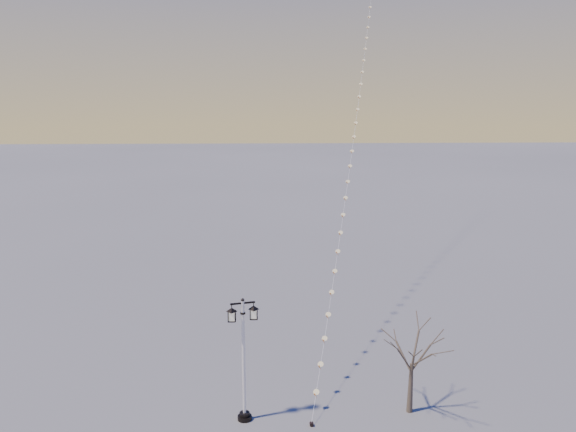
{
  "coord_description": "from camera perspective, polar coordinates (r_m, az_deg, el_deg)",
  "views": [
    {
      "loc": [
        0.1,
        -22.55,
        14.21
      ],
      "look_at": [
        1.18,
        5.7,
        8.17
      ],
      "focal_mm": 35.16,
      "sensor_mm": 36.0,
      "label": 1
    }
  ],
  "objects": [
    {
      "name": "ground",
      "position": [
        26.65,
        -2.2,
        -20.17
      ],
      "size": [
        300.0,
        300.0,
        0.0
      ],
      "primitive_type": "plane",
      "color": "slate",
      "rests_on": "ground"
    },
    {
      "name": "street_lamp",
      "position": [
        25.4,
        -4.52,
        -13.72
      ],
      "size": [
        1.43,
        0.72,
        5.74
      ],
      "rotation": [
        0.0,
        0.0,
        0.23
      ],
      "color": "black",
      "rests_on": "ground"
    },
    {
      "name": "bare_tree",
      "position": [
        26.56,
        12.46,
        -13.15
      ],
      "size": [
        2.63,
        2.63,
        4.36
      ],
      "rotation": [
        0.0,
        0.0,
        0.06
      ],
      "color": "#4C4032",
      "rests_on": "ground"
    },
    {
      "name": "kite_train",
      "position": [
        43.78,
        7.11,
        12.94
      ],
      "size": [
        10.69,
        42.59,
        30.13
      ],
      "rotation": [
        0.0,
        0.0,
        -0.27
      ],
      "color": "black",
      "rests_on": "ground"
    }
  ]
}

